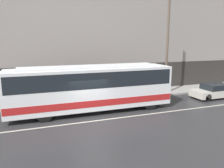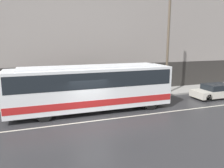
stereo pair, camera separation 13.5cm
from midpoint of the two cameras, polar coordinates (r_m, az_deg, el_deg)
The scene contains 8 objects.
ground_plane at distance 14.06m, azimuth -5.33°, elevation -9.65°, with size 60.00×60.00×0.00m, color #2D2D30.
sidewalk at distance 19.18m, azimuth -9.50°, elevation -3.86°, with size 60.00×3.02×0.15m.
building_facade at distance 20.18m, azimuth -10.89°, elevation 12.81°, with size 60.00×0.35×11.70m.
lane_stripe at distance 14.06m, azimuth -5.33°, elevation -9.64°, with size 54.00×0.14×0.01m.
transit_bus at distance 15.57m, azimuth -5.53°, elevation -0.54°, with size 11.53×2.55×3.27m.
sedan_white_front at distance 21.65m, azimuth 25.38°, elevation -1.66°, with size 4.61×1.77×1.24m.
utility_pole_near at distance 20.69m, azimuth 14.03°, elevation 9.10°, with size 0.22×0.22×8.44m.
pedestrian_waiting at distance 19.38m, azimuth -12.77°, elevation -1.33°, with size 0.36×0.36×1.61m.
Camera 1 is at (-3.30, -12.73, 4.96)m, focal length 35.00 mm.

